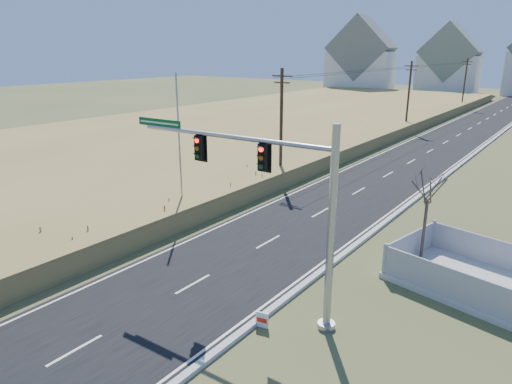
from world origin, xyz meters
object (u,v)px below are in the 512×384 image
at_px(traffic_signal_mast, 286,202).
at_px(fence_enclosure, 478,282).
at_px(open_sign, 262,320).
at_px(flagpole, 180,162).
at_px(bare_tree, 429,186).

distance_m(traffic_signal_mast, fence_enclosure, 10.15).
distance_m(open_sign, flagpole, 13.92).
bearing_deg(traffic_signal_mast, flagpole, 150.92).
height_order(fence_enclosure, bare_tree, bare_tree).
relative_size(fence_enclosure, bare_tree, 1.59).
bearing_deg(fence_enclosure, bare_tree, 169.27).
relative_size(flagpole, bare_tree, 1.81).
bearing_deg(flagpole, traffic_signal_mast, -26.38).
relative_size(traffic_signal_mast, open_sign, 15.28).
xyz_separation_m(traffic_signal_mast, bare_tree, (3.01, 8.09, -0.77)).
bearing_deg(fence_enclosure, flagpole, -164.95).
xyz_separation_m(open_sign, flagpole, (-11.50, 7.14, 3.26)).
bearing_deg(traffic_signal_mast, open_sign, -96.16).
bearing_deg(open_sign, flagpole, 135.18).
height_order(fence_enclosure, flagpole, flagpole).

